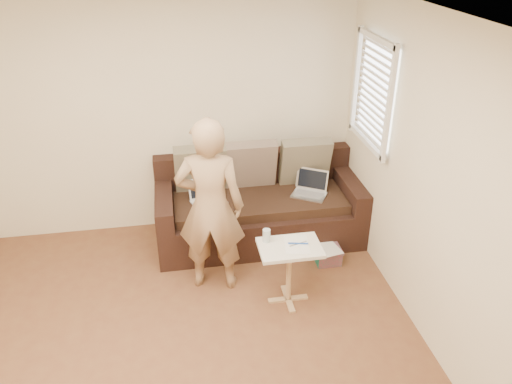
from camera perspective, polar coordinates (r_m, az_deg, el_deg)
floor at (r=4.27m, az=-7.77°, el=-19.23°), size 4.50×4.50×0.00m
ceiling at (r=2.95m, az=-11.18°, el=17.35°), size 4.50×4.50×0.00m
wall_back at (r=5.47m, az=-9.95°, el=8.31°), size 4.00×0.00×4.00m
wall_right at (r=3.95m, az=21.14°, el=-1.45°), size 0.00×4.50×4.50m
window_blinds at (r=5.00m, az=13.12°, el=10.95°), size 0.12×0.88×1.08m
sofa at (r=5.47m, az=0.35°, el=-1.34°), size 2.20×0.95×0.85m
pillow_left at (r=5.45m, az=-6.31°, el=2.65°), size 0.55×0.29×0.57m
pillow_mid at (r=5.50m, az=-0.59°, el=3.12°), size 0.55×0.27×0.57m
pillow_right at (r=5.60m, az=5.54°, el=3.43°), size 0.55×0.28×0.57m
laptop_silver at (r=5.47m, az=6.01°, el=-0.39°), size 0.43×0.40×0.23m
laptop_white at (r=5.32m, az=-5.34°, el=-1.22°), size 0.40×0.35×0.25m
person at (r=4.57m, az=-5.18°, el=-1.69°), size 0.70×0.55×1.72m
side_table at (r=4.65m, az=3.74°, el=-9.22°), size 0.55×0.39×0.61m
drinking_glass at (r=4.50m, az=1.20°, el=-4.94°), size 0.07×0.07×0.12m
scissors at (r=4.50m, az=4.79°, el=-5.83°), size 0.19×0.12×0.02m
paper_on_table at (r=4.50m, az=4.62°, el=-5.92°), size 0.25×0.33×0.00m
striped_box at (r=5.32m, az=8.06°, el=-6.98°), size 0.27×0.27×0.17m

